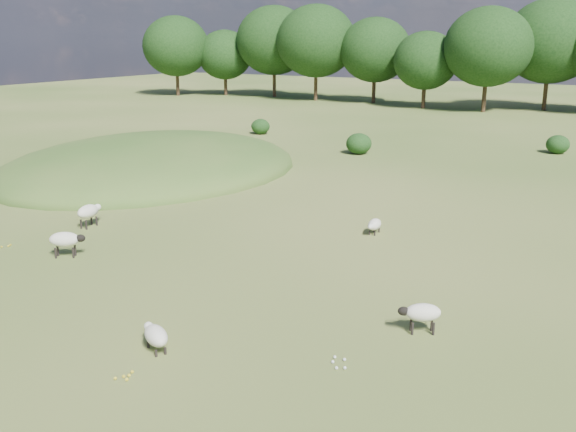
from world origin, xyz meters
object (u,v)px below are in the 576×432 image
(sheep_1, at_px, (65,240))
(sheep_5, at_px, (155,335))
(sheep_4, at_px, (374,225))
(sheep_0, at_px, (89,212))
(sheep_3, at_px, (422,313))

(sheep_1, distance_m, sheep_5, 8.60)
(sheep_5, bearing_deg, sheep_4, -65.92)
(sheep_0, height_order, sheep_3, sheep_0)
(sheep_0, height_order, sheep_4, sheep_0)
(sheep_1, distance_m, sheep_4, 11.88)
(sheep_1, relative_size, sheep_3, 1.10)
(sheep_0, distance_m, sheep_3, 15.58)
(sheep_3, relative_size, sheep_4, 1.11)
(sheep_5, bearing_deg, sheep_3, -113.34)
(sheep_1, height_order, sheep_3, sheep_1)
(sheep_4, xyz_separation_m, sheep_5, (-0.98, -12.12, 0.04))
(sheep_1, xyz_separation_m, sheep_5, (7.64, -3.94, -0.23))
(sheep_1, bearing_deg, sheep_0, 91.74)
(sheep_0, relative_size, sheep_3, 1.13)
(sheep_4, bearing_deg, sheep_3, 27.78)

